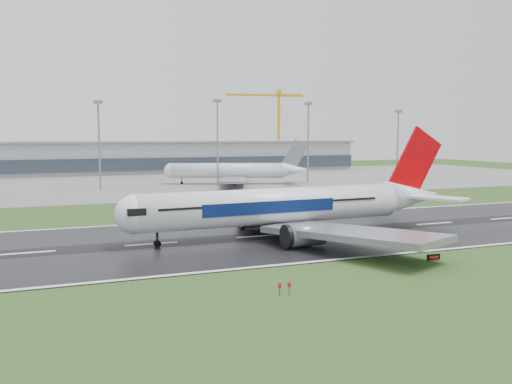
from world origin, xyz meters
name	(u,v)px	position (x,y,z in m)	size (l,w,h in m)	color
ground	(259,237)	(0.00, 0.00, 0.00)	(520.00, 520.00, 0.00)	#264419
runway	(259,236)	(0.00, 0.00, 0.05)	(400.00, 45.00, 0.10)	black
apron	(145,182)	(0.00, 125.00, 0.04)	(400.00, 130.00, 0.08)	slate
terminal	(125,158)	(0.00, 185.00, 7.50)	(240.00, 36.00, 15.00)	gray
main_airliner	(297,183)	(6.71, -1.90, 9.87)	(66.21, 63.06, 19.55)	white
parked_airliner	(233,163)	(30.36, 104.50, 8.32)	(56.22, 52.34, 16.48)	silver
tower_crane	(279,129)	(91.06, 200.00, 22.52)	(45.70, 2.49, 45.05)	gold
runway_sign	(433,257)	(17.19, -27.48, 0.52)	(2.30, 0.26, 1.04)	black
floodmast_2	(99,147)	(-19.58, 100.00, 14.70)	(0.64, 0.64, 29.40)	gray
floodmast_3	(218,144)	(22.73, 100.00, 15.39)	(0.64, 0.64, 30.79)	gray
floodmast_4	(308,144)	(60.13, 100.00, 15.28)	(0.64, 0.64, 30.56)	gray
floodmast_5	(398,146)	(102.48, 100.00, 14.12)	(0.64, 0.64, 28.23)	gray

